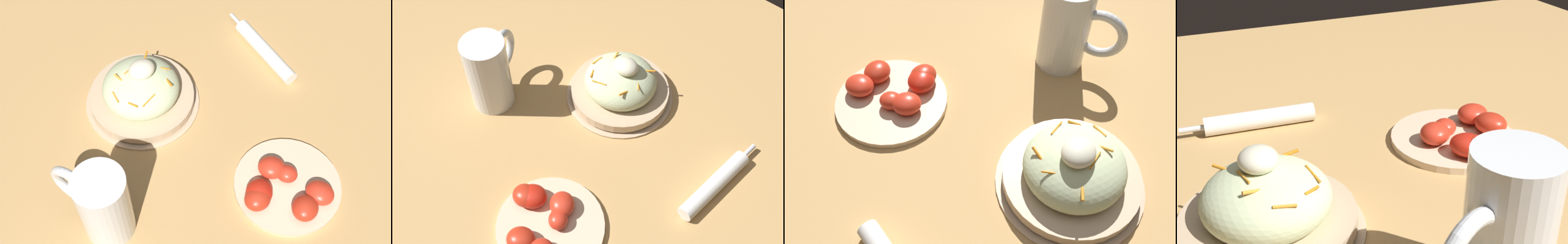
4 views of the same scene
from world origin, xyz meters
The scene contains 5 objects.
ground_plane centered at (0.00, 0.00, 0.00)m, with size 1.43×1.43×0.00m, color tan.
salad_plate centered at (0.08, -0.25, 0.03)m, with size 0.22×0.22×0.11m.
beer_mug centered at (0.26, -0.08, 0.07)m, with size 0.09×0.14×0.16m.
napkin_roll centered at (-0.18, -0.21, 0.01)m, with size 0.04×0.20×0.03m.
tomato_plate centered at (-0.01, 0.05, 0.02)m, with size 0.18×0.18×0.04m.
Camera 1 is at (0.36, 0.30, 0.87)m, focal length 51.12 mm.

